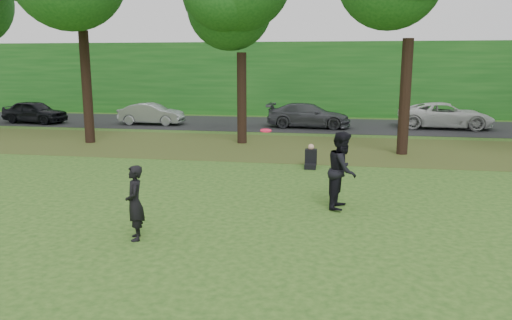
{
  "coord_description": "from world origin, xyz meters",
  "views": [
    {
      "loc": [
        1.59,
        -8.48,
        3.76
      ],
      "look_at": [
        -0.54,
        3.64,
        1.3
      ],
      "focal_mm": 35.0,
      "sensor_mm": 36.0,
      "label": 1
    }
  ],
  "objects": [
    {
      "name": "ground",
      "position": [
        0.0,
        0.0,
        0.0
      ],
      "size": [
        120.0,
        120.0,
        0.0
      ],
      "primitive_type": "plane",
      "color": "#234816",
      "rests_on": "ground"
    },
    {
      "name": "leaf_litter",
      "position": [
        0.0,
        13.0,
        0.01
      ],
      "size": [
        60.0,
        7.0,
        0.01
      ],
      "primitive_type": "cube",
      "color": "#4E441C",
      "rests_on": "ground"
    },
    {
      "name": "street",
      "position": [
        0.0,
        21.0,
        0.01
      ],
      "size": [
        70.0,
        7.0,
        0.02
      ],
      "primitive_type": "cube",
      "color": "black",
      "rests_on": "ground"
    },
    {
      "name": "far_hedge",
      "position": [
        0.0,
        27.0,
        2.5
      ],
      "size": [
        70.0,
        3.0,
        5.0
      ],
      "primitive_type": "cube",
      "color": "#175018",
      "rests_on": "ground"
    },
    {
      "name": "player_left",
      "position": [
        -2.69,
        1.08,
        0.81
      ],
      "size": [
        0.59,
        0.69,
        1.61
      ],
      "primitive_type": "imported",
      "rotation": [
        0.0,
        0.0,
        -1.16
      ],
      "color": "black",
      "rests_on": "ground"
    },
    {
      "name": "player_right",
      "position": [
        1.61,
        4.21,
        1.0
      ],
      "size": [
        0.91,
        1.09,
        2.0
      ],
      "primitive_type": "imported",
      "rotation": [
        0.0,
        0.0,
        1.4
      ],
      "color": "black",
      "rests_on": "ground"
    },
    {
      "name": "parked_cars",
      "position": [
        1.04,
        19.95,
        0.7
      ],
      "size": [
        38.11,
        4.14,
        1.43
      ],
      "color": "black",
      "rests_on": "street"
    },
    {
      "name": "frisbee",
      "position": [
        -0.23,
        3.24,
        2.11
      ],
      "size": [
        0.34,
        0.34,
        0.07
      ],
      "color": "#F91441",
      "rests_on": "ground"
    },
    {
      "name": "seated_person",
      "position": [
        0.49,
        9.09,
        0.31
      ],
      "size": [
        0.43,
        0.74,
        0.83
      ],
      "rotation": [
        0.0,
        0.0,
        0.02
      ],
      "color": "black",
      "rests_on": "ground"
    }
  ]
}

